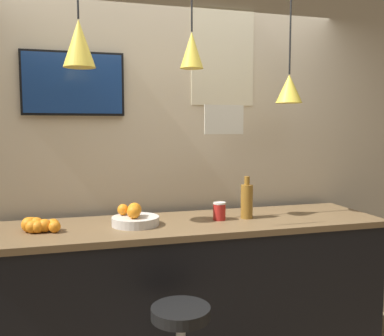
{
  "coord_description": "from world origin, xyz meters",
  "views": [
    {
      "loc": [
        -0.75,
        -1.86,
        1.65
      ],
      "look_at": [
        0.0,
        0.77,
        1.38
      ],
      "focal_mm": 40.0,
      "sensor_mm": 36.0,
      "label": 1
    }
  ],
  "objects_px": {
    "juice_bottle": "(247,201)",
    "spread_jar": "(219,211)",
    "fruit_bowl": "(134,218)",
    "mounted_tv": "(73,84)"
  },
  "relations": [
    {
      "from": "juice_bottle",
      "to": "spread_jar",
      "type": "bearing_deg",
      "value": -180.0
    },
    {
      "from": "juice_bottle",
      "to": "spread_jar",
      "type": "height_order",
      "value": "juice_bottle"
    },
    {
      "from": "fruit_bowl",
      "to": "juice_bottle",
      "type": "height_order",
      "value": "juice_bottle"
    },
    {
      "from": "fruit_bowl",
      "to": "mounted_tv",
      "type": "bearing_deg",
      "value": 130.33
    },
    {
      "from": "fruit_bowl",
      "to": "mounted_tv",
      "type": "height_order",
      "value": "mounted_tv"
    },
    {
      "from": "spread_jar",
      "to": "fruit_bowl",
      "type": "bearing_deg",
      "value": -179.94
    },
    {
      "from": "fruit_bowl",
      "to": "spread_jar",
      "type": "relative_size",
      "value": 2.48
    },
    {
      "from": "fruit_bowl",
      "to": "juice_bottle",
      "type": "relative_size",
      "value": 1.04
    },
    {
      "from": "juice_bottle",
      "to": "fruit_bowl",
      "type": "bearing_deg",
      "value": -179.96
    },
    {
      "from": "juice_bottle",
      "to": "spread_jar",
      "type": "xyz_separation_m",
      "value": [
        -0.19,
        -0.0,
        -0.06
      ]
    }
  ]
}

